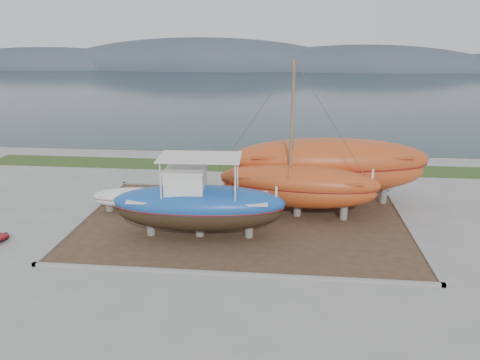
# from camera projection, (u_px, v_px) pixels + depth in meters

# --- Properties ---
(ground) EXTENTS (140.00, 140.00, 0.00)m
(ground) POSITION_uv_depth(u_px,v_px,m) (235.00, 254.00, 22.68)
(ground) COLOR gray
(ground) RESTS_ON ground
(dirt_patch) EXTENTS (18.00, 12.00, 0.06)m
(dirt_patch) POSITION_uv_depth(u_px,v_px,m) (243.00, 222.00, 26.47)
(dirt_patch) COLOR #422D1E
(dirt_patch) RESTS_ON ground
(curb_frame) EXTENTS (18.60, 12.60, 0.15)m
(curb_frame) POSITION_uv_depth(u_px,v_px,m) (243.00, 221.00, 26.46)
(curb_frame) COLOR gray
(curb_frame) RESTS_ON ground
(grass_strip) EXTENTS (44.00, 3.00, 0.08)m
(grass_strip) POSITION_uv_depth(u_px,v_px,m) (257.00, 167.00, 37.38)
(grass_strip) COLOR #284219
(grass_strip) RESTS_ON ground
(sea) EXTENTS (260.00, 100.00, 0.04)m
(sea) POSITION_uv_depth(u_px,v_px,m) (276.00, 89.00, 89.09)
(sea) COLOR #182B30
(sea) RESTS_ON ground
(mountain_ridge) EXTENTS (200.00, 36.00, 20.00)m
(mountain_ridge) POSITION_uv_depth(u_px,v_px,m) (281.00, 68.00, 141.26)
(mountain_ridge) COLOR #333D49
(mountain_ridge) RESTS_ON ground
(blue_caique) EXTENTS (9.10, 3.23, 4.32)m
(blue_caique) POSITION_uv_depth(u_px,v_px,m) (199.00, 197.00, 24.01)
(blue_caique) COLOR #1A50A6
(blue_caique) RESTS_ON dirt_patch
(white_dinghy) EXTENTS (4.61, 2.34, 1.32)m
(white_dinghy) POSITION_uv_depth(u_px,v_px,m) (131.00, 200.00, 27.98)
(white_dinghy) COLOR white
(white_dinghy) RESTS_ON dirt_patch
(orange_sailboat) EXTENTS (9.45, 3.69, 8.85)m
(orange_sailboat) POSITION_uv_depth(u_px,v_px,m) (300.00, 141.00, 26.05)
(orange_sailboat) COLOR #AD431A
(orange_sailboat) RESTS_ON dirt_patch
(orange_bare_hull) EXTENTS (12.46, 4.78, 3.99)m
(orange_bare_hull) POSITION_uv_depth(u_px,v_px,m) (329.00, 172.00, 28.85)
(orange_bare_hull) COLOR #AD431A
(orange_bare_hull) RESTS_ON dirt_patch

